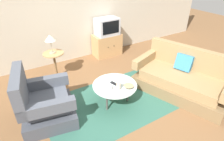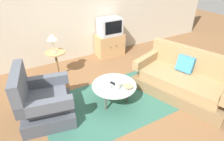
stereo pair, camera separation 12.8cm
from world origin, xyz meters
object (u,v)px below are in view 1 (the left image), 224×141
at_px(coffee_table, 115,86).
at_px(television, 107,27).
at_px(table_lamp, 50,39).
at_px(tv_remote_dark, 114,84).
at_px(side_table, 54,60).
at_px(vase, 118,85).
at_px(tv_stand, 107,45).
at_px(mug, 110,88).
at_px(couch, 182,79).
at_px(bowl, 129,87).
at_px(tv_remote_silver, 100,90).
at_px(armchair, 44,105).

relative_size(coffee_table, television, 1.34).
distance_m(television, table_lamp, 1.70).
distance_m(television, tv_remote_dark, 2.15).
relative_size(coffee_table, side_table, 1.29).
bearing_deg(vase, tv_remote_dark, 82.13).
bearing_deg(vase, tv_stand, 65.13).
bearing_deg(television, side_table, -163.83).
height_order(coffee_table, mug, mug).
xyz_separation_m(couch, bowl, (-1.19, 0.19, 0.14)).
distance_m(television, bowl, 2.29).
xyz_separation_m(television, table_lamp, (-1.63, -0.46, 0.13)).
bearing_deg(mug, bowl, -20.33).
bearing_deg(tv_remote_silver, side_table, 58.88).
xyz_separation_m(couch, side_table, (-2.03, 1.85, 0.16)).
bearing_deg(tv_remote_silver, mug, -69.45).
bearing_deg(tv_stand, bowl, -110.12).
bearing_deg(bowl, coffee_table, 127.29).
bearing_deg(vase, television, 65.05).
bearing_deg(vase, mug, 156.32).
xyz_separation_m(tv_stand, bowl, (-0.78, -2.13, 0.13)).
height_order(side_table, tv_remote_dark, side_table).
relative_size(television, table_lamp, 1.48).
height_order(side_table, mug, side_table).
xyz_separation_m(armchair, side_table, (0.56, 1.23, 0.13)).
distance_m(bowl, tv_remote_silver, 0.50).
relative_size(armchair, coffee_table, 1.22).
height_order(coffee_table, tv_remote_silver, tv_remote_silver).
relative_size(side_table, bowl, 3.55).
relative_size(coffee_table, tv_stand, 1.06).
height_order(armchair, coffee_table, armchair).
bearing_deg(armchair, couch, 87.09).
xyz_separation_m(television, bowl, (-0.78, -2.12, -0.40)).
bearing_deg(armchair, tv_remote_dark, 91.72).
bearing_deg(side_table, couch, -42.34).
xyz_separation_m(tv_stand, tv_remote_dark, (-0.94, -1.90, 0.11)).
relative_size(coffee_table, table_lamp, 1.99).
xyz_separation_m(side_table, television, (1.62, 0.47, 0.38)).
bearing_deg(tv_stand, side_table, -163.58).
distance_m(armchair, tv_stand, 2.76).
height_order(tv_stand, bowl, tv_stand).
bearing_deg(table_lamp, side_table, -38.56).
height_order(coffee_table, table_lamp, table_lamp).
relative_size(table_lamp, mug, 3.23).
height_order(mug, bowl, mug).
xyz_separation_m(tv_stand, television, (0.00, -0.01, 0.53)).
relative_size(couch, side_table, 3.16).
height_order(couch, vase, couch).
height_order(television, table_lamp, television).
bearing_deg(table_lamp, tv_remote_dark, -64.12).
bearing_deg(couch, tv_remote_dark, 53.51).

